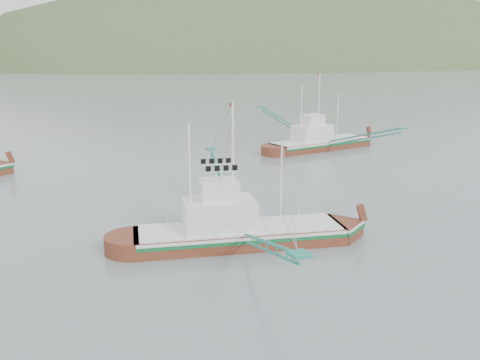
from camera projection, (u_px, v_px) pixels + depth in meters
name	position (u px, v px, depth m)	size (l,w,h in m)	color
ground	(271.00, 236.00, 41.67)	(1200.00, 1200.00, 0.00)	slate
main_boat	(238.00, 218.00, 39.58)	(16.17, 27.96, 11.47)	#5A2413
bg_boat_right	(320.00, 136.00, 77.60)	(16.56, 28.92, 11.79)	#5A2413
headland_right	(288.00, 64.00, 518.02)	(684.00, 432.00, 306.00)	#3E532B
ridge_distant	(48.00, 63.00, 550.13)	(960.00, 400.00, 240.00)	slate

